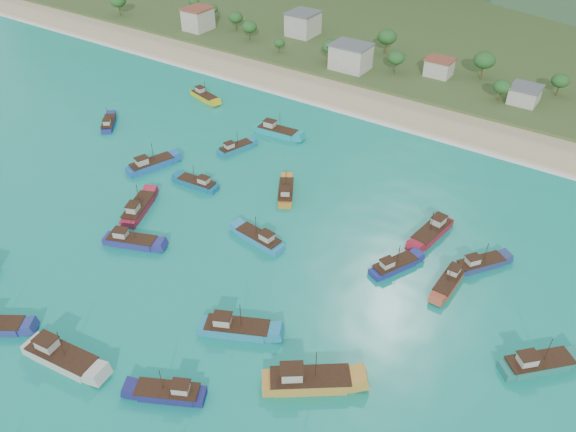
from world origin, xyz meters
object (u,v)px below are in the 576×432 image
Objects in this scene: boat_8 at (235,148)px; boat_23 at (62,357)px; boat_0 at (432,232)px; boat_20 at (286,193)px; boat_7 at (169,393)px; boat_27 at (198,184)px; boat_18 at (204,97)px; boat_19 at (449,282)px; boat_1 at (480,264)px; boat_13 at (308,381)px; boat_5 at (151,165)px; boat_26 at (109,124)px; boat_25 at (537,364)px; boat_3 at (131,241)px; boat_21 at (236,329)px; boat_16 at (259,239)px; boat_12 at (394,266)px; boat_31 at (277,132)px; boat_11 at (139,209)px.

boat_23 reaches higher than boat_8.
boat_0 is 1.15× the size of boat_20.
boat_27 is at bearing 9.86° from boat_7.
boat_18 is 1.10× the size of boat_19.
boat_0 reaches higher than boat_1.
boat_0 is at bearing 88.28° from boat_18.
boat_13 is at bearing 109.89° from boat_23.
boat_26 is (-24.24, 8.79, -0.22)m from boat_5.
boat_0 is 1.13× the size of boat_25.
boat_18 is at bearing -172.74° from boat_3.
boat_7 is at bearing -27.61° from boat_21.
boat_5 reaches higher than boat_27.
boat_8 is at bearing 2.66° from boat_0.
boat_27 is at bearing -159.01° from boat_13.
boat_16 reaches higher than boat_18.
boat_21 is (0.46, 14.71, 0.14)m from boat_7.
boat_18 reaches higher than boat_26.
boat_19 is at bearing 132.55° from boat_0.
boat_20 reaches higher than boat_27.
boat_16 is at bearing 104.16° from boat_3.
boat_1 is 1.00× the size of boat_19.
boat_8 is 58.25m from boat_21.
boat_7 reaches higher than boat_12.
boat_23 is at bearing -92.77° from boat_1.
boat_31 is at bearing 93.26° from boat_18.
boat_27 is (-57.31, -0.87, 0.01)m from boat_19.
boat_11 is 39.65m from boat_21.
boat_0 is at bearing 65.45° from boat_31.
boat_31 reaches higher than boat_18.
boat_8 is (-52.36, 4.77, -0.24)m from boat_0.
boat_3 is 0.94× the size of boat_5.
boat_7 is at bearing -148.00° from boat_27.
boat_18 is at bearing -8.56° from boat_0.
boat_11 is 52.89m from boat_12.
boat_20 is (15.09, 30.22, -0.05)m from boat_3.
boat_3 is 27.96m from boat_5.
boat_20 is 1.03× the size of boat_27.
boat_0 is 64.69m from boat_5.
boat_20 is at bearing -11.21° from boat_7.
boat_3 is at bearing -127.52° from boat_21.
boat_20 is (-29.49, 8.62, 0.05)m from boat_12.
boat_18 is 29.99m from boat_31.
boat_3 is at bearing -73.68° from boat_11.
boat_18 is 112.45m from boat_25.
boat_0 is 33.52m from boat_16.
boat_1 reaches higher than boat_19.
boat_23 is at bearing -99.41° from boat_12.
boat_7 is 36.59m from boat_16.
boat_25 is at bearing -48.11° from boat_20.
boat_16 is at bearing -178.73° from boat_21.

